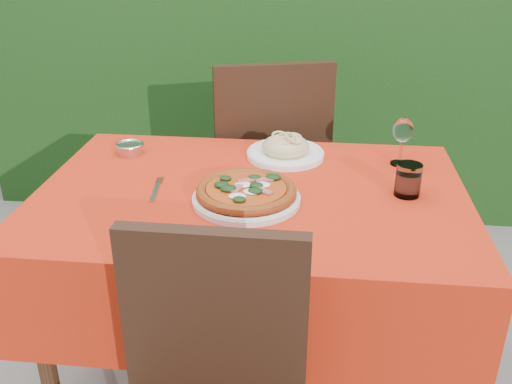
# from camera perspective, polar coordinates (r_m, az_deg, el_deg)

# --- Properties ---
(ground) EXTENTS (60.00, 60.00, 0.00)m
(ground) POSITION_cam_1_polar(r_m,az_deg,el_deg) (2.11, -0.41, -18.57)
(ground) COLOR slate
(ground) RESTS_ON ground
(hedge) EXTENTS (3.20, 0.55, 1.78)m
(hedge) POSITION_cam_1_polar(r_m,az_deg,el_deg) (3.11, 2.98, 15.28)
(hedge) COLOR black
(hedge) RESTS_ON ground
(dining_table) EXTENTS (1.26, 0.86, 0.75)m
(dining_table) POSITION_cam_1_polar(r_m,az_deg,el_deg) (1.75, -0.47, -4.35)
(dining_table) COLOR #452816
(dining_table) RESTS_ON ground
(chair_far) EXTENTS (0.56, 0.56, 1.00)m
(chair_far) POSITION_cam_1_polar(r_m,az_deg,el_deg) (2.34, 1.23, 3.05)
(chair_far) COLOR black
(chair_far) RESTS_ON ground
(pizza_plate) EXTENTS (0.30, 0.30, 0.06)m
(pizza_plate) POSITION_cam_1_polar(r_m,az_deg,el_deg) (1.60, -0.98, -0.15)
(pizza_plate) COLOR white
(pizza_plate) RESTS_ON dining_table
(pasta_plate) EXTENTS (0.26, 0.26, 0.07)m
(pasta_plate) POSITION_cam_1_polar(r_m,az_deg,el_deg) (1.91, 2.97, 4.26)
(pasta_plate) COLOR white
(pasta_plate) RESTS_ON dining_table
(water_glass) EXTENTS (0.07, 0.07, 0.10)m
(water_glass) POSITION_cam_1_polar(r_m,az_deg,el_deg) (1.69, 14.96, 1.03)
(water_glass) COLOR silver
(water_glass) RESTS_ON dining_table
(wine_glass) EXTENTS (0.07, 0.07, 0.16)m
(wine_glass) POSITION_cam_1_polar(r_m,az_deg,el_deg) (1.88, 14.48, 5.85)
(wine_glass) COLOR white
(wine_glass) RESTS_ON dining_table
(fork) EXTENTS (0.04, 0.18, 0.00)m
(fork) POSITION_cam_1_polar(r_m,az_deg,el_deg) (1.69, -10.03, 0.07)
(fork) COLOR #B4B4BB
(fork) RESTS_ON dining_table
(steel_ramekin) EXTENTS (0.09, 0.09, 0.03)m
(steel_ramekin) POSITION_cam_1_polar(r_m,az_deg,el_deg) (1.99, -12.48, 4.23)
(steel_ramekin) COLOR silver
(steel_ramekin) RESTS_ON dining_table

